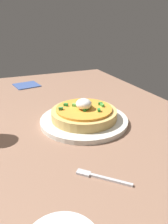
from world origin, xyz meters
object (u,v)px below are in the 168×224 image
Objects in this scene: fork at (99,177)px; napkin at (27,85)px; pizza at (84,113)px; plate at (84,120)px.

fork is 0.83× the size of napkin.
pizza is 24.80cm from fork.
plate is at bearing -24.21° from pizza.
fork is 69.86cm from napkin.
plate is at bearing -62.28° from fork.
plate is 2.46× the size of napkin.
plate is 1.35× the size of pizza.
pizza is 1.83× the size of napkin.
pizza is at bearing -168.33° from napkin.
plate is 2.96× the size of fork.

